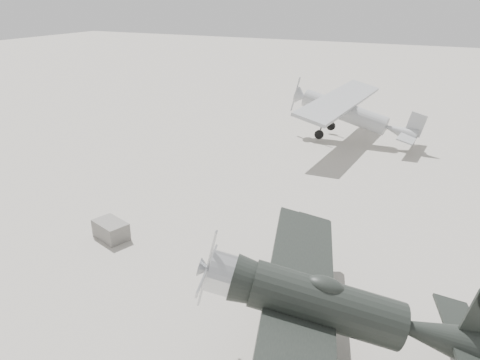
# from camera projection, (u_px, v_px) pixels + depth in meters

# --- Properties ---
(ground) EXTENTS (160.00, 160.00, 0.00)m
(ground) POSITION_uv_depth(u_px,v_px,m) (241.00, 242.00, 18.61)
(ground) COLOR gray
(ground) RESTS_ON ground
(lowwing_monoplane) EXTENTS (7.72, 10.61, 3.43)m
(lowwing_monoplane) POSITION_uv_depth(u_px,v_px,m) (340.00, 309.00, 11.77)
(lowwing_monoplane) COLOR black
(lowwing_monoplane) RESTS_ON ground
(highwing_monoplane) EXTENTS (8.54, 12.03, 3.42)m
(highwing_monoplane) POSITION_uv_depth(u_px,v_px,m) (350.00, 110.00, 30.28)
(highwing_monoplane) COLOR #ADAFB2
(highwing_monoplane) RESTS_ON ground
(equipment_block) EXTENTS (1.64, 1.30, 0.72)m
(equipment_block) POSITION_uv_depth(u_px,v_px,m) (111.00, 230.00, 18.76)
(equipment_block) COLOR slate
(equipment_block) RESTS_ON ground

